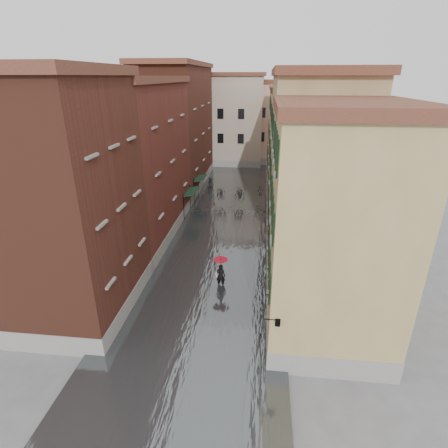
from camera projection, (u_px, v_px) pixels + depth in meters
The scene contains 16 objects.
ground at pixel (204, 295), 22.45m from camera, with size 120.00×120.00×0.00m, color slate.
floodwater at pixel (226, 218), 34.30m from camera, with size 10.00×60.00×0.20m, color #44484B.
building_left_near at pixel (67, 206), 18.80m from camera, with size 6.00×8.00×13.00m, color brown.
building_left_mid at pixel (137, 164), 28.97m from camera, with size 6.00×14.00×12.50m, color #5A291C.
building_left_far at pixel (178, 129), 42.40m from camera, with size 6.00×16.00×14.00m, color brown.
building_right_near at pixel (331, 231), 17.65m from camera, with size 6.00×8.00×11.50m, color #9C8750.
building_right_mid at pixel (309, 165), 27.43m from camera, with size 6.00×14.00×13.00m, color tan.
building_right_far at pixel (294, 142), 41.44m from camera, with size 6.00×16.00×11.50m, color #9C8750.
building_end_cream at pixel (224, 121), 54.99m from camera, with size 12.00×9.00×13.00m, color #B7A491.
building_end_pink at pixel (281, 123), 56.09m from camera, with size 10.00×9.00×12.00m, color #CF9B91.
awning_near at pixel (191, 192), 34.26m from camera, with size 1.09×3.04×2.80m.
awning_far at pixel (200, 179), 38.82m from camera, with size 1.09×2.79×2.80m.
wall_lantern at pixel (277, 322), 15.34m from camera, with size 0.71×0.22×0.35m.
window_planters at pixel (272, 256), 19.92m from camera, with size 0.59×8.31×0.84m.
pedestrian_main at pixel (221, 270), 22.81m from camera, with size 0.98×0.98×2.06m.
pedestrian_far at pixel (210, 185), 42.22m from camera, with size 0.85×0.66×1.75m, color black.
Camera 1 is at (3.39, -18.63, 12.95)m, focal length 28.00 mm.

